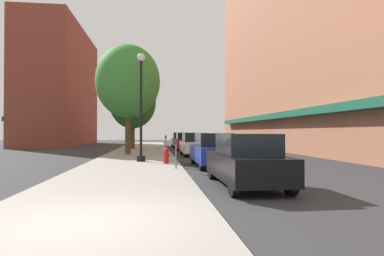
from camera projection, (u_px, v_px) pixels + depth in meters
The scene contains 15 objects.
ground_plane at pixel (193, 155), 23.88m from camera, with size 90.00×90.00×0.00m, color #2D2D30.
sidewalk_slab at pixel (140, 153), 24.40m from camera, with size 4.80×50.00×0.12m, color gray.
building_right_brick at pixel (305, 24), 29.30m from camera, with size 6.80×40.00×23.54m.
building_far_background at pixel (61, 88), 41.06m from camera, with size 6.80×18.00×14.96m.
lamppost at pixel (141, 105), 17.16m from camera, with size 0.48×0.48×5.90m.
fire_hydrant at pixel (166, 155), 16.06m from camera, with size 0.33×0.26×0.79m.
parking_meter_near at pixel (166, 141), 26.05m from camera, with size 0.14×0.09×1.31m.
parking_meter_far at pixel (176, 150), 13.61m from camera, with size 0.14×0.09×1.31m.
tree_near at pixel (133, 102), 30.02m from camera, with size 4.41×4.41×7.00m.
tree_mid at pixel (128, 82), 22.62m from camera, with size 4.58×4.58×7.88m.
car_black at pixel (246, 161), 9.95m from camera, with size 1.80×4.30×1.66m.
car_blue at pixel (213, 150), 15.60m from camera, with size 1.80×4.30×1.66m.
car_white at pixel (194, 144), 22.91m from camera, with size 1.80×4.30×1.66m.
car_red at pixel (185, 142), 29.84m from camera, with size 1.80×4.30×1.66m.
car_green at pixel (180, 140), 35.70m from camera, with size 1.80×4.30×1.66m.
Camera 1 is at (1.13, -5.73, 1.72)m, focal length 29.48 mm.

